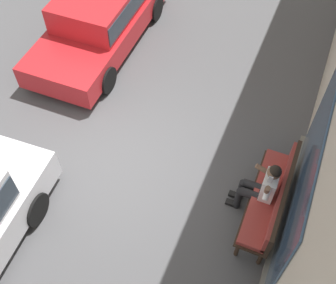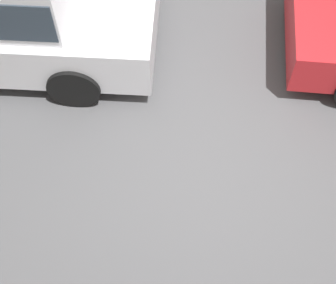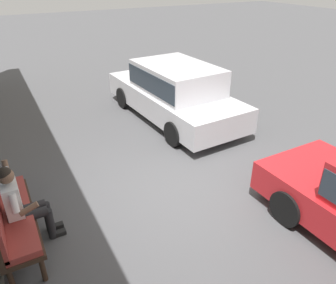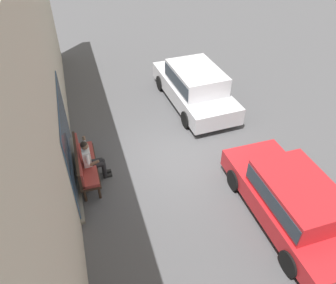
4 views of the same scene
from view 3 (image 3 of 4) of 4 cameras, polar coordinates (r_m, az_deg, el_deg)
The scene contains 4 objects.
ground_plane at distance 6.36m, azimuth 1.52°, elevation -8.00°, with size 60.00×60.00×0.00m, color #4C4C4F.
bench at distance 5.40m, azimuth -26.34°, elevation -10.97°, with size 1.98×0.55×1.03m.
person_on_phone at distance 5.28m, azimuth -24.16°, elevation -9.68°, with size 0.73×0.74×1.37m.
parked_car_mid at distance 8.95m, azimuth 1.18°, elevation 9.03°, with size 4.67×2.11×1.54m.
Camera 3 is at (-4.44, 2.60, 3.74)m, focal length 35.00 mm.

